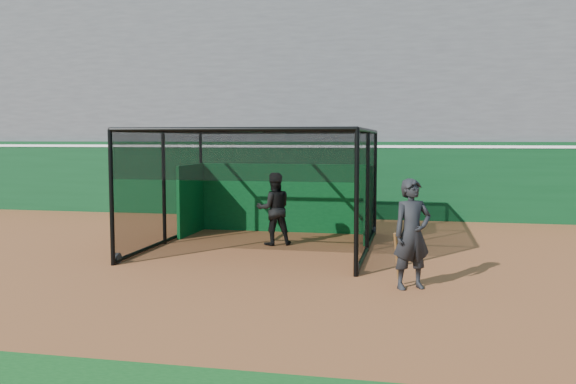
# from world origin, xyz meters

# --- Properties ---
(ground) EXTENTS (120.00, 120.00, 0.00)m
(ground) POSITION_xyz_m (0.00, 0.00, 0.00)
(ground) COLOR brown
(ground) RESTS_ON ground
(outfield_wall) EXTENTS (50.00, 0.50, 2.50)m
(outfield_wall) POSITION_xyz_m (0.00, 8.50, 1.29)
(outfield_wall) COLOR #093416
(outfield_wall) RESTS_ON ground
(grandstand) EXTENTS (50.00, 7.85, 8.95)m
(grandstand) POSITION_xyz_m (0.00, 12.27, 4.48)
(grandstand) COLOR #4C4C4F
(grandstand) RESTS_ON ground
(batting_cage) EXTENTS (5.08, 5.38, 2.78)m
(batting_cage) POSITION_xyz_m (-0.40, 2.64, 1.39)
(batting_cage) COLOR black
(batting_cage) RESTS_ON ground
(batter) EXTENTS (1.06, 0.96, 1.78)m
(batter) POSITION_xyz_m (-0.21, 3.04, 0.89)
(batter) COLOR black
(batter) RESTS_ON ground
(on_deck_player) EXTENTS (0.83, 0.74, 1.91)m
(on_deck_player) POSITION_xyz_m (3.13, -0.75, 0.96)
(on_deck_player) COLOR black
(on_deck_player) RESTS_ON ground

